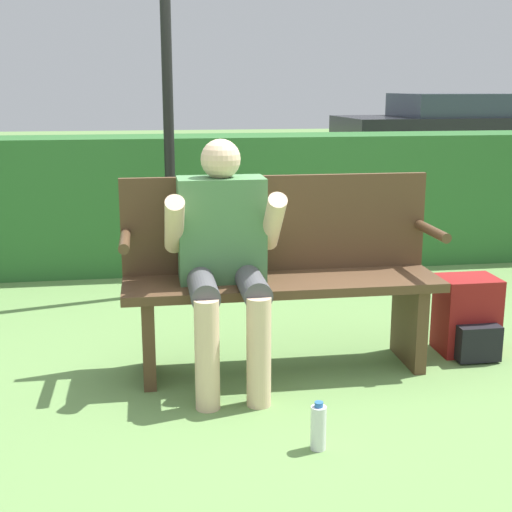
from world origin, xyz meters
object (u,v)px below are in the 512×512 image
(park_bench, at_px, (280,272))
(signpost, at_px, (167,58))
(parked_car, at_px, (452,129))
(backpack, at_px, (468,318))
(person_seated, at_px, (224,249))
(water_bottle, at_px, (318,427))

(park_bench, relative_size, signpost, 0.56)
(parked_car, bearing_deg, backpack, -116.13)
(person_seated, bearing_deg, parked_car, 60.81)
(person_seated, xyz_separation_m, parked_car, (5.38, 9.62, -0.04))
(park_bench, bearing_deg, signpost, 109.45)
(signpost, xyz_separation_m, parked_car, (5.57, 8.09, -0.97))
(park_bench, height_order, person_seated, person_seated)
(water_bottle, bearing_deg, person_seated, 110.50)
(backpack, height_order, parked_car, parked_car)
(person_seated, height_order, backpack, person_seated)
(parked_car, bearing_deg, person_seated, -122.18)
(park_bench, relative_size, backpack, 3.79)
(person_seated, xyz_separation_m, backpack, (1.32, 0.14, -0.46))
(signpost, bearing_deg, park_bench, -70.55)
(backpack, xyz_separation_m, water_bottle, (-1.04, -0.91, -0.10))
(backpack, bearing_deg, parked_car, 66.85)
(parked_car, bearing_deg, water_bottle, -119.10)
(person_seated, distance_m, backpack, 1.41)
(park_bench, xyz_separation_m, backpack, (1.03, 0.01, -0.30))
(person_seated, height_order, parked_car, parked_car)
(park_bench, xyz_separation_m, parked_car, (5.08, 9.49, 0.12))
(person_seated, bearing_deg, backpack, 6.23)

